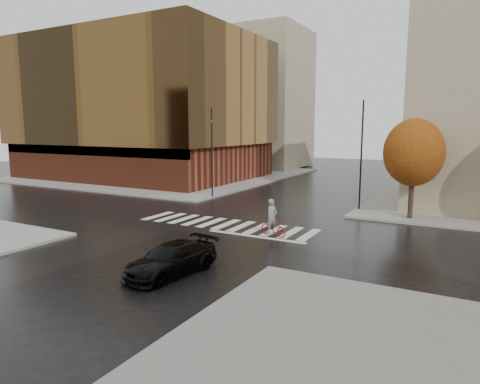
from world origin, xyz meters
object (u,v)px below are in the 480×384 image
object	(u,v)px
traffic_light_nw	(212,146)
fire_hydrant	(186,186)
traffic_light_ne	(362,147)
sedan	(171,259)
cyclist	(273,223)

from	to	relation	value
traffic_light_nw	fire_hydrant	size ratio (longest dim) A/B	9.28
traffic_light_nw	fire_hydrant	world-z (taller)	traffic_light_nw
traffic_light_nw	traffic_light_ne	world-z (taller)	traffic_light_ne
sedan	cyclist	bearing A→B (deg)	90.81
traffic_light_nw	traffic_light_ne	xyz separation A→B (m)	(12.60, 0.23, 0.20)
sedan	traffic_light_nw	size ratio (longest dim) A/B	0.59
sedan	traffic_light_ne	distance (m)	18.34
fire_hydrant	cyclist	bearing A→B (deg)	-37.74
sedan	cyclist	size ratio (longest dim) A/B	2.12
cyclist	fire_hydrant	size ratio (longest dim) A/B	2.58
fire_hydrant	traffic_light_ne	bearing A→B (deg)	-3.51
sedan	fire_hydrant	distance (m)	22.46
cyclist	traffic_light_ne	distance (m)	10.74
sedan	cyclist	distance (m)	7.95
sedan	traffic_light_ne	xyz separation A→B (m)	(3.61, 17.53, 4.03)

